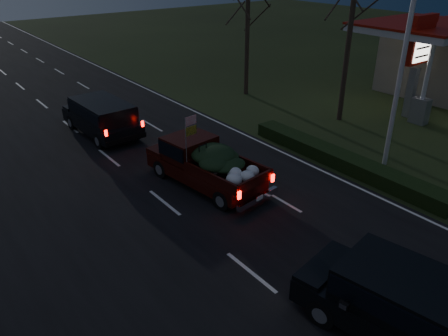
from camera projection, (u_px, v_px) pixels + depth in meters
ground at (251, 273)px, 12.83m from camera, size 120.00×120.00×0.00m
road_asphalt at (251, 272)px, 12.83m from camera, size 14.00×120.00×0.02m
hedge_row at (342, 160)px, 19.07m from camera, size 1.00×10.00×0.60m
light_pole at (407, 37)px, 16.98m from camera, size 0.50×0.90×9.16m
gas_price_pylon at (419, 50)px, 23.41m from camera, size 2.00×0.41×5.57m
gas_canopy at (424, 32)px, 24.95m from camera, size 7.10×6.10×4.88m
bare_tree_far at (248, 11)px, 26.74m from camera, size 3.60×3.60×7.00m
pickup_truck at (205, 161)px, 17.29m from camera, size 2.65×5.43×2.74m
lead_suv at (102, 114)px, 22.05m from camera, size 2.33×5.16×1.46m
rear_suv at (416, 306)px, 10.08m from camera, size 3.06×5.47×1.48m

